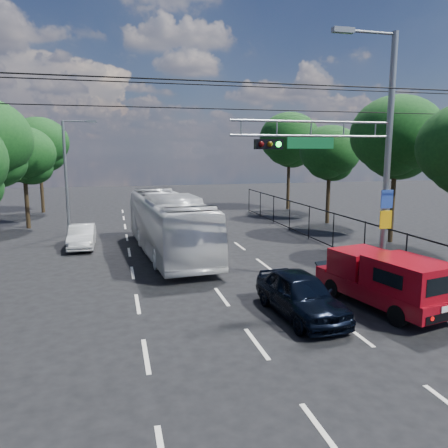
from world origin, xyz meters
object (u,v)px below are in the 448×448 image
object	(u,v)px
red_pickup	(384,279)
navy_hatchback	(301,294)
signal_mast	(360,150)
white_bus	(169,224)
white_van	(82,236)

from	to	relation	value
red_pickup	navy_hatchback	xyz separation A→B (m)	(-3.02, -0.02, -0.28)
signal_mast	navy_hatchback	size ratio (longest dim) A/B	2.27
white_bus	red_pickup	bearing A→B (deg)	-62.29
signal_mast	red_pickup	xyz separation A→B (m)	(-0.27, -2.37, -4.25)
signal_mast	white_bus	world-z (taller)	signal_mast
red_pickup	navy_hatchback	bearing A→B (deg)	-179.64
white_van	red_pickup	bearing A→B (deg)	-48.99
red_pickup	white_bus	size ratio (longest dim) A/B	0.48
red_pickup	white_van	size ratio (longest dim) A/B	1.39
red_pickup	white_van	bearing A→B (deg)	130.73
signal_mast	white_van	distance (m)	15.23
navy_hatchback	red_pickup	bearing A→B (deg)	-3.48
navy_hatchback	white_van	world-z (taller)	navy_hatchback
signal_mast	red_pickup	size ratio (longest dim) A/B	1.81
red_pickup	white_van	xyz separation A→B (m)	(-10.45, 12.14, -0.37)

